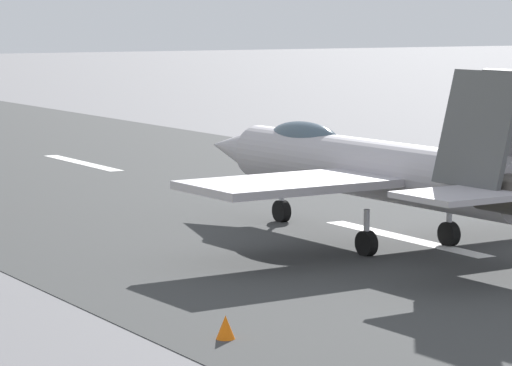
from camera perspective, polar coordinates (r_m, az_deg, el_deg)
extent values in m
plane|color=slate|center=(43.35, 6.34, -2.36)|extent=(400.00, 400.00, 0.00)
cube|color=#383939|center=(43.35, 6.34, -2.35)|extent=(240.00, 26.00, 0.02)
cube|color=white|center=(43.41, 6.27, -2.32)|extent=(8.00, 0.70, 0.00)
cube|color=white|center=(65.47, -7.32, 0.85)|extent=(8.00, 0.70, 0.00)
cylinder|color=#ADA8AF|center=(42.27, 4.92, 0.59)|extent=(13.17, 2.35, 1.84)
cone|color=#ADA8AF|center=(48.85, -0.90, 1.49)|extent=(3.08, 1.68, 1.56)
ellipsoid|color=#3F5160|center=(45.16, 2.04, 1.90)|extent=(3.64, 1.24, 1.10)
cylinder|color=#47423D|center=(36.86, 10.67, -0.47)|extent=(2.24, 1.19, 1.10)
cube|color=#ADA8AF|center=(39.21, 1.35, -0.05)|extent=(3.63, 6.03, 0.24)
cube|color=#ADA8AF|center=(44.02, 9.70, 0.64)|extent=(3.63, 6.03, 0.24)
cube|color=#ADA8AF|center=(35.61, 8.52, -0.53)|extent=(2.51, 2.89, 0.16)
cube|color=#4D4F50|center=(37.18, 9.26, 2.26)|extent=(2.64, 1.05, 3.14)
cylinder|color=silver|center=(46.52, 1.08, -0.80)|extent=(0.18, 0.18, 1.40)
cylinder|color=black|center=(46.57, 1.08, -1.19)|extent=(0.77, 0.33, 0.76)
cylinder|color=silver|center=(40.11, 4.67, -2.10)|extent=(0.18, 0.18, 1.40)
cylinder|color=black|center=(40.16, 4.66, -2.55)|extent=(0.77, 0.33, 0.76)
cylinder|color=silver|center=(42.12, 8.12, -1.70)|extent=(0.18, 0.18, 1.40)
cylinder|color=black|center=(42.17, 8.11, -2.13)|extent=(0.77, 0.33, 0.76)
cone|color=orange|center=(29.90, -1.29, -6.09)|extent=(0.44, 0.44, 0.55)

